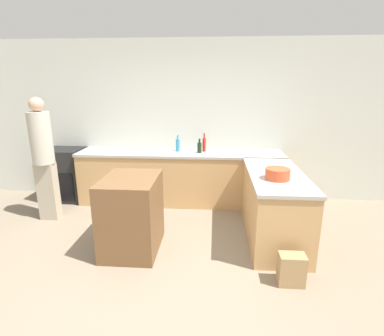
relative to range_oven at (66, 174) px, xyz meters
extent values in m
plane|color=gray|center=(2.03, -2.04, -0.45)|extent=(14.00, 14.00, 0.00)
cube|color=silver|center=(2.03, 0.33, 0.90)|extent=(8.00, 0.06, 2.70)
cube|color=tan|center=(2.03, -0.02, -0.02)|extent=(3.37, 0.64, 0.84)
cube|color=#ADA89E|center=(2.03, -0.02, 0.42)|extent=(3.40, 0.67, 0.04)
cube|color=tan|center=(3.39, -1.14, -0.02)|extent=(0.66, 1.61, 0.84)
cube|color=#ADA89E|center=(3.39, -1.14, 0.42)|extent=(0.69, 1.64, 0.04)
cube|color=black|center=(0.00, 0.00, 0.00)|extent=(0.65, 0.59, 0.88)
cube|color=black|center=(0.00, -0.30, -0.14)|extent=(0.55, 0.01, 0.49)
cube|color=black|center=(0.00, 0.00, 0.44)|extent=(0.60, 0.55, 0.01)
cube|color=brown|center=(1.62, -1.59, 0.01)|extent=(0.64, 0.82, 0.92)
cylinder|color=#DB512D|center=(3.35, -1.40, 0.50)|extent=(0.29, 0.29, 0.13)
cylinder|color=black|center=(2.35, -0.04, 0.52)|extent=(0.07, 0.07, 0.17)
cylinder|color=black|center=(2.35, -0.04, 0.64)|extent=(0.03, 0.03, 0.06)
cylinder|color=#338CBF|center=(1.98, 0.04, 0.53)|extent=(0.07, 0.07, 0.19)
cylinder|color=#338CBF|center=(1.98, 0.04, 0.67)|extent=(0.03, 0.03, 0.08)
cylinder|color=red|center=(2.42, 0.07, 0.55)|extent=(0.06, 0.06, 0.22)
cylinder|color=red|center=(2.42, 0.07, 0.70)|extent=(0.03, 0.03, 0.09)
cube|color=#ADA38E|center=(0.14, -0.82, -0.01)|extent=(0.27, 0.17, 0.87)
cylinder|color=#B7B2A3|center=(0.14, -0.82, 0.79)|extent=(0.30, 0.30, 0.74)
sphere|color=tan|center=(0.14, -0.82, 1.26)|extent=(0.20, 0.20, 0.20)
cube|color=#A88456|center=(3.40, -2.15, -0.28)|extent=(0.26, 0.17, 0.33)
camera|label=1|loc=(2.59, -4.85, 1.52)|focal=28.00mm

